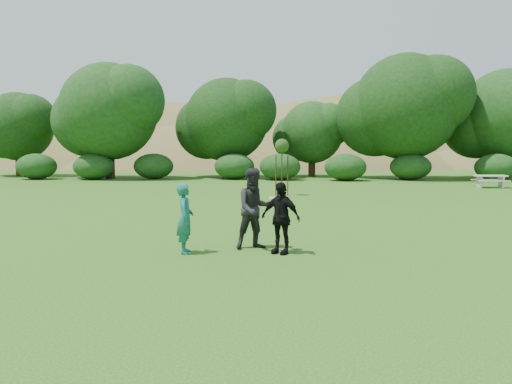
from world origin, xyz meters
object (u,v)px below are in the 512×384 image
player_teal (185,218)px  picnic_table (490,179)px  player_black (280,218)px  sapling (282,147)px  player_grey (255,209)px

player_teal → picnic_table: player_teal is taller
player_black → sapling: size_ratio=0.57×
player_teal → picnic_table: (14.57, 19.86, -0.27)m
player_grey → sapling: (0.50, 13.45, 1.47)m
player_grey → picnic_table: size_ratio=1.06×
player_teal → player_grey: player_grey is taller
player_teal → player_black: size_ratio=0.98×
player_grey → picnic_table: player_grey is taller
player_black → picnic_table: bearing=85.2°
player_teal → player_grey: bearing=-76.5°
player_grey → picnic_table: (13.03, 19.23, -0.43)m
player_grey → picnic_table: bearing=34.1°
player_grey → player_black: bearing=-62.1°
player_black → picnic_table: (12.42, 19.75, -0.29)m
player_grey → player_black: player_grey is taller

